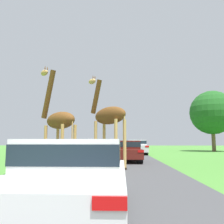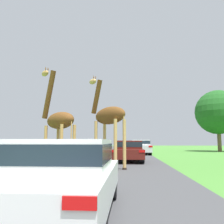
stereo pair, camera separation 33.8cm
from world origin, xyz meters
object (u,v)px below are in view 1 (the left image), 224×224
Objects in this scene: giraffe_near_road at (108,117)px; giraffe_companion at (58,119)px; car_lead_maroon at (75,174)px; tree_right_cluster at (212,113)px; car_queue_left at (126,150)px; car_queue_right at (137,147)px.

giraffe_companion is at bearing 160.58° from giraffe_near_road.
giraffe_near_road is 7.50m from car_lead_maroon.
car_lead_maroon is 0.51× the size of tree_right_cluster.
car_queue_left is at bearing 84.29° from car_lead_maroon.
car_lead_maroon is (2.04, -6.32, -1.58)m from giraffe_companion.
car_queue_right is (2.36, 20.20, 0.07)m from car_lead_maroon.
giraffe_near_road is 13.20m from car_queue_right.
car_queue_right reaches higher than car_lead_maroon.
car_queue_right is at bearing -144.92° from tree_right_cluster.
tree_right_cluster is at bearing 7.23° from giraffe_companion.
tree_right_cluster reaches higher than car_lead_maroon.
car_queue_left is (3.16, 4.92, -1.57)m from giraffe_companion.
giraffe_companion reaches higher than car_queue_left.
car_lead_maroon is 1.04× the size of car_queue_left.
car_queue_left is (1.12, 11.24, 0.01)m from car_lead_maroon.
tree_right_cluster reaches higher than giraffe_companion.
car_queue_right reaches higher than car_queue_left.
giraffe_near_road reaches higher than car_lead_maroon.
giraffe_companion is 1.28× the size of car_queue_left.
giraffe_near_road is 1.22× the size of car_queue_left.
giraffe_near_road is 24.13m from tree_right_cluster.
giraffe_near_road is 2.42m from giraffe_companion.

